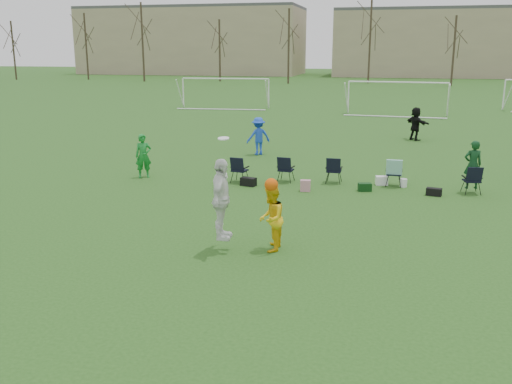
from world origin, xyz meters
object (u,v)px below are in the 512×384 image
(fielder_blue, at_px, (258,136))
(fielder_green_near, at_px, (143,156))
(center_contest, at_px, (243,207))
(goal_left, at_px, (225,84))
(goal_mid, at_px, (398,89))
(fielder_black, at_px, (416,124))

(fielder_blue, bearing_deg, fielder_green_near, 27.38)
(center_contest, distance_m, goal_left, 35.12)
(center_contest, bearing_deg, goal_mid, 83.48)
(center_contest, height_order, goal_left, center_contest)
(goal_left, bearing_deg, goal_mid, -13.13)
(fielder_blue, bearing_deg, fielder_black, -173.02)
(fielder_green_near, distance_m, center_contest, 9.17)
(center_contest, distance_m, goal_mid, 31.75)
(fielder_blue, relative_size, center_contest, 0.61)
(fielder_blue, xyz_separation_m, goal_mid, (6.26, 18.68, 1.05))
(fielder_black, height_order, goal_left, goal_left)
(fielder_black, xyz_separation_m, center_contest, (-4.61, -19.12, 0.23))
(fielder_green_near, relative_size, center_contest, 0.59)
(fielder_blue, xyz_separation_m, center_contest, (2.65, -12.85, 0.25))
(fielder_green_near, distance_m, goal_left, 26.86)
(fielder_blue, height_order, goal_left, goal_left)
(fielder_blue, relative_size, fielder_black, 0.98)
(fielder_blue, height_order, center_contest, center_contest)
(center_contest, bearing_deg, fielder_black, 76.45)
(fielder_black, distance_m, goal_mid, 12.50)
(fielder_black, bearing_deg, fielder_green_near, 100.49)
(goal_mid, bearing_deg, center_contest, -92.52)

